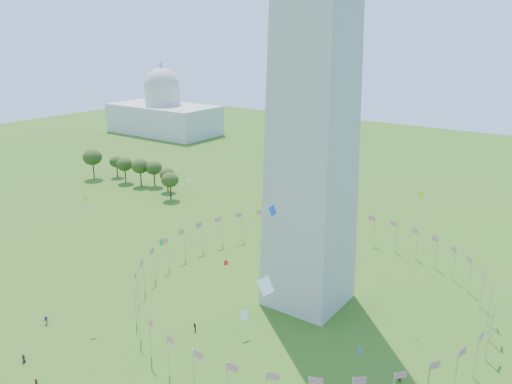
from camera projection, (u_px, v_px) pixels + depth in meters
flag_ring at (308, 283)px, 118.43m from camera, size 80.24×80.24×9.00m
capitol_building at (163, 97)px, 313.25m from camera, size 70.00×35.00×46.00m
kites_aloft at (259, 286)px, 90.69m from camera, size 86.99×77.41×33.68m
tree_line_west at (132, 172)px, 209.05m from camera, size 55.87×15.54×12.82m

